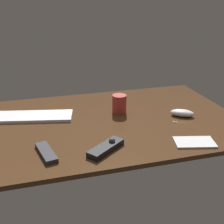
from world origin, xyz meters
The scene contains 7 objects.
desk centered at (0.00, 0.00, 1.00)cm, with size 140.00×84.00×2.00cm, color #4C301C.
keyboard centered at (-32.66, 13.45, 2.74)cm, with size 44.30×13.33×1.49cm, color white.
computer_mouse centered at (42.87, -5.60, 3.74)cm, with size 11.74×5.91×3.48cm, color silver.
media_remote centered at (-2.99, -28.59, 3.31)cm, with size 17.31×14.90×4.14cm.
tv_remote centered at (-26.26, -25.37, 2.91)cm, with size 16.10×4.63×1.83cm, color #2D2D33.
coffee_mug centered at (13.61, 7.54, 6.82)cm, with size 7.33×7.33×9.65cm, color #B23833.
notepad centered at (34.12, -32.78, 2.38)cm, with size 16.51×9.77×0.75cm, color silver.
Camera 1 is at (-29.14, -128.94, 61.50)cm, focal length 47.61 mm.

